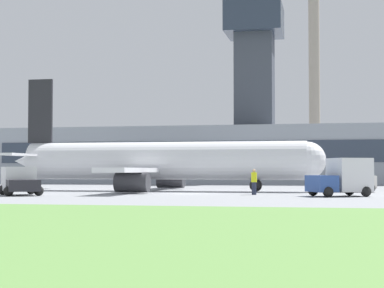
# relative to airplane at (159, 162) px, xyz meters

# --- Properties ---
(ground_plane) EXTENTS (400.00, 400.00, 0.00)m
(ground_plane) POSITION_rel_airplane_xyz_m (3.63, -4.87, -2.51)
(ground_plane) COLOR gray
(terminal_building) EXTENTS (64.42, 14.81, 23.91)m
(terminal_building) POSITION_rel_airplane_xyz_m (3.74, 32.11, 2.11)
(terminal_building) COLOR #8C939E
(terminal_building) RESTS_ON ground_plane
(smokestack_left) EXTENTS (2.42, 2.42, 32.24)m
(smokestack_left) POSITION_rel_airplane_xyz_m (2.45, 68.72, 13.71)
(smokestack_left) COLOR gray
(smokestack_left) RESTS_ON ground_plane
(smokestack_right) EXTENTS (2.35, 2.35, 35.71)m
(smokestack_right) POSITION_rel_airplane_xyz_m (12.12, 67.63, 15.44)
(smokestack_right) COLOR gray
(smokestack_right) RESTS_ON ground_plane
(airplane) EXTENTS (27.39, 21.90, 9.89)m
(airplane) POSITION_rel_airplane_xyz_m (0.00, 0.00, 0.00)
(airplane) COLOR silver
(airplane) RESTS_ON ground_plane
(pushback_tug) EXTENTS (3.53, 3.05, 1.84)m
(pushback_tug) POSITION_rel_airplane_xyz_m (16.19, 0.78, -1.69)
(pushback_tug) COLOR white
(pushback_tug) RESTS_ON ground_plane
(baggage_truck) EXTENTS (4.24, 4.73, 2.03)m
(baggage_truck) POSITION_rel_airplane_xyz_m (-7.52, -10.65, -1.51)
(baggage_truck) COLOR #232328
(baggage_truck) RESTS_ON ground_plane
(fuel_truck) EXTENTS (4.62, 3.94, 2.61)m
(fuel_truck) POSITION_rel_airplane_xyz_m (15.08, -8.10, -1.25)
(fuel_truck) COLOR #2D4C93
(fuel_truck) RESTS_ON ground_plane
(ground_crew_person) EXTENTS (0.59, 0.59, 1.88)m
(ground_crew_person) POSITION_rel_airplane_xyz_m (8.83, -6.56, -1.55)
(ground_crew_person) COLOR #23283D
(ground_crew_person) RESTS_ON ground_plane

